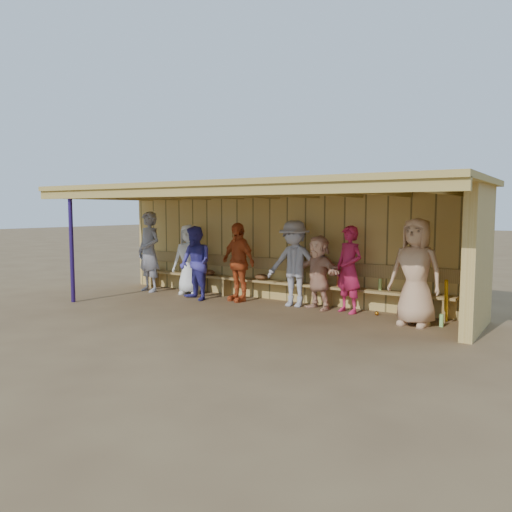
{
  "coord_description": "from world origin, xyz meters",
  "views": [
    {
      "loc": [
        5.56,
        -8.19,
        2.0
      ],
      "look_at": [
        0.0,
        0.35,
        1.05
      ],
      "focal_mm": 35.0,
      "sensor_mm": 36.0,
      "label": 1
    }
  ],
  "objects_px": {
    "player_e": "(294,264)",
    "bench": "(275,277)",
    "player_a": "(149,252)",
    "player_c": "(195,263)",
    "player_d": "(238,262)",
    "player_h": "(416,272)",
    "player_g": "(349,269)",
    "player_b": "(190,259)",
    "player_f": "(318,272)"
  },
  "relations": [
    {
      "from": "bench",
      "to": "player_g",
      "type": "bearing_deg",
      "value": -9.39
    },
    {
      "from": "player_f",
      "to": "player_g",
      "type": "height_order",
      "value": "player_g"
    },
    {
      "from": "player_g",
      "to": "player_a",
      "type": "bearing_deg",
      "value": -154.94
    },
    {
      "from": "player_e",
      "to": "player_f",
      "type": "height_order",
      "value": "player_e"
    },
    {
      "from": "player_g",
      "to": "bench",
      "type": "height_order",
      "value": "player_g"
    },
    {
      "from": "player_g",
      "to": "bench",
      "type": "relative_size",
      "value": 0.22
    },
    {
      "from": "player_e",
      "to": "bench",
      "type": "bearing_deg",
      "value": 147.75
    },
    {
      "from": "player_e",
      "to": "player_g",
      "type": "height_order",
      "value": "player_e"
    },
    {
      "from": "player_d",
      "to": "player_f",
      "type": "xyz_separation_m",
      "value": [
        1.87,
        0.14,
        -0.11
      ]
    },
    {
      "from": "player_h",
      "to": "player_e",
      "type": "bearing_deg",
      "value": 177.78
    },
    {
      "from": "player_a",
      "to": "bench",
      "type": "xyz_separation_m",
      "value": [
        3.23,
        0.59,
        -0.45
      ]
    },
    {
      "from": "player_b",
      "to": "bench",
      "type": "bearing_deg",
      "value": -8.8
    },
    {
      "from": "player_b",
      "to": "player_d",
      "type": "height_order",
      "value": "player_d"
    },
    {
      "from": "player_b",
      "to": "player_d",
      "type": "xyz_separation_m",
      "value": [
        1.48,
        -0.12,
        0.03
      ]
    },
    {
      "from": "player_c",
      "to": "player_f",
      "type": "xyz_separation_m",
      "value": [
        2.73,
        0.56,
        -0.07
      ]
    },
    {
      "from": "player_b",
      "to": "player_f",
      "type": "distance_m",
      "value": 3.35
    },
    {
      "from": "bench",
      "to": "player_d",
      "type": "bearing_deg",
      "value": -146.49
    },
    {
      "from": "player_h",
      "to": "bench",
      "type": "distance_m",
      "value": 3.33
    },
    {
      "from": "player_d",
      "to": "player_g",
      "type": "relative_size",
      "value": 1.01
    },
    {
      "from": "player_a",
      "to": "player_f",
      "type": "height_order",
      "value": "player_a"
    },
    {
      "from": "player_f",
      "to": "player_h",
      "type": "distance_m",
      "value": 2.08
    },
    {
      "from": "player_e",
      "to": "player_a",
      "type": "bearing_deg",
      "value": 177.51
    },
    {
      "from": "player_e",
      "to": "player_h",
      "type": "height_order",
      "value": "player_h"
    },
    {
      "from": "player_d",
      "to": "player_h",
      "type": "relative_size",
      "value": 0.92
    },
    {
      "from": "player_f",
      "to": "bench",
      "type": "xyz_separation_m",
      "value": [
        -1.2,
        0.31,
        -0.22
      ]
    },
    {
      "from": "player_a",
      "to": "player_h",
      "type": "relative_size",
      "value": 1.05
    },
    {
      "from": "player_a",
      "to": "player_f",
      "type": "bearing_deg",
      "value": 13.56
    },
    {
      "from": "player_d",
      "to": "bench",
      "type": "distance_m",
      "value": 0.88
    },
    {
      "from": "bench",
      "to": "player_e",
      "type": "bearing_deg",
      "value": -25.67
    },
    {
      "from": "player_h",
      "to": "bench",
      "type": "xyz_separation_m",
      "value": [
        -3.23,
        0.69,
        -0.4
      ]
    },
    {
      "from": "player_e",
      "to": "player_f",
      "type": "relative_size",
      "value": 1.19
    },
    {
      "from": "player_c",
      "to": "bench",
      "type": "relative_size",
      "value": 0.22
    },
    {
      "from": "player_a",
      "to": "player_c",
      "type": "distance_m",
      "value": 1.72
    },
    {
      "from": "player_f",
      "to": "player_g",
      "type": "bearing_deg",
      "value": 22.46
    },
    {
      "from": "player_a",
      "to": "bench",
      "type": "relative_size",
      "value": 0.26
    },
    {
      "from": "player_a",
      "to": "player_b",
      "type": "relative_size",
      "value": 1.18
    },
    {
      "from": "player_b",
      "to": "player_g",
      "type": "relative_size",
      "value": 0.98
    },
    {
      "from": "player_a",
      "to": "player_c",
      "type": "xyz_separation_m",
      "value": [
        1.69,
        -0.28,
        -0.16
      ]
    },
    {
      "from": "player_d",
      "to": "player_h",
      "type": "distance_m",
      "value": 3.91
    },
    {
      "from": "player_c",
      "to": "bench",
      "type": "height_order",
      "value": "player_c"
    },
    {
      "from": "bench",
      "to": "player_b",
      "type": "bearing_deg",
      "value": -171.2
    },
    {
      "from": "player_e",
      "to": "player_f",
      "type": "distance_m",
      "value": 0.57
    },
    {
      "from": "player_b",
      "to": "player_c",
      "type": "bearing_deg",
      "value": -58.12
    },
    {
      "from": "player_a",
      "to": "bench",
      "type": "bearing_deg",
      "value": 20.23
    },
    {
      "from": "player_e",
      "to": "player_g",
      "type": "distance_m",
      "value": 1.2
    },
    {
      "from": "player_b",
      "to": "player_c",
      "type": "xyz_separation_m",
      "value": [
        0.62,
        -0.53,
        -0.01
      ]
    },
    {
      "from": "player_d",
      "to": "bench",
      "type": "bearing_deg",
      "value": 50.24
    },
    {
      "from": "player_e",
      "to": "player_f",
      "type": "bearing_deg",
      "value": -6.06
    },
    {
      "from": "player_a",
      "to": "player_d",
      "type": "relative_size",
      "value": 1.14
    },
    {
      "from": "player_d",
      "to": "player_e",
      "type": "xyz_separation_m",
      "value": [
        1.32,
        0.14,
        0.03
      ]
    }
  ]
}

